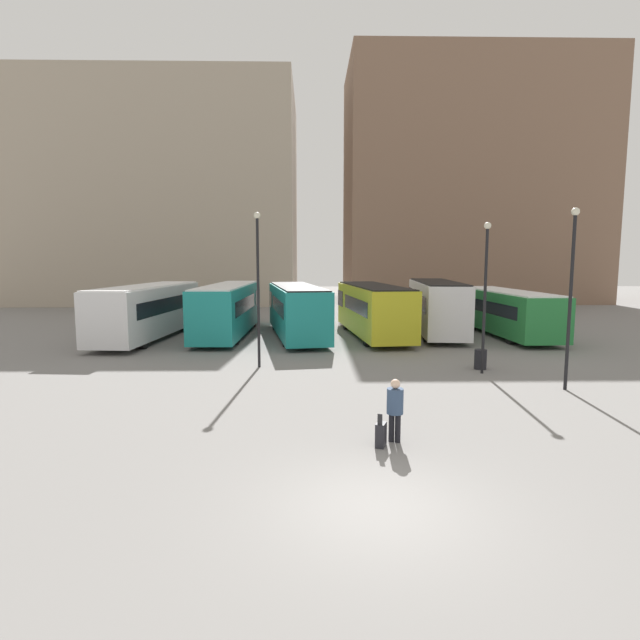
{
  "coord_description": "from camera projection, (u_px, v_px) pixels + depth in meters",
  "views": [
    {
      "loc": [
        -1.26,
        -8.91,
        4.64
      ],
      "look_at": [
        -0.74,
        17.62,
        1.46
      ],
      "focal_mm": 28.0,
      "sensor_mm": 36.0,
      "label": 1
    }
  ],
  "objects": [
    {
      "name": "lamp_post_0",
      "position": [
        485.0,
        286.0,
        20.19
      ],
      "size": [
        0.28,
        0.28,
        6.16
      ],
      "color": "black",
      "rests_on": "ground_plane"
    },
    {
      "name": "lamp_post_1",
      "position": [
        258.0,
        279.0,
        21.34
      ],
      "size": [
        0.28,
        0.28,
        6.67
      ],
      "color": "black",
      "rests_on": "ground_plane"
    },
    {
      "name": "ground_plane",
      "position": [
        377.0,
        507.0,
        9.43
      ],
      "size": [
        160.0,
        160.0,
        0.0
      ],
      "primitive_type": "plane",
      "color": "slate"
    },
    {
      "name": "traveler",
      "position": [
        395.0,
        405.0,
        12.72
      ],
      "size": [
        0.55,
        0.55,
        1.65
      ],
      "rotation": [
        0.0,
        0.0,
        1.19
      ],
      "color": "black",
      "rests_on": "ground_plane"
    },
    {
      "name": "bus_3",
      "position": [
        373.0,
        308.0,
        30.51
      ],
      "size": [
        3.68,
        10.9,
        3.15
      ],
      "rotation": [
        0.0,
        0.0,
        1.67
      ],
      "color": "gold",
      "rests_on": "ground_plane"
    },
    {
      "name": "building_block_left",
      "position": [
        160.0,
        199.0,
        56.72
      ],
      "size": [
        30.61,
        17.47,
        23.25
      ],
      "color": "tan",
      "rests_on": "ground_plane"
    },
    {
      "name": "trash_bin",
      "position": [
        480.0,
        359.0,
        21.37
      ],
      "size": [
        0.52,
        0.52,
        0.85
      ],
      "color": "black",
      "rests_on": "ground_plane"
    },
    {
      "name": "building_block_right",
      "position": [
        468.0,
        186.0,
        57.22
      ],
      "size": [
        27.7,
        14.07,
        26.34
      ],
      "color": "#7F604C",
      "rests_on": "ground_plane"
    },
    {
      "name": "bus_5",
      "position": [
        505.0,
        311.0,
        31.05
      ],
      "size": [
        2.94,
        10.95,
        2.79
      ],
      "rotation": [
        0.0,
        0.0,
        1.6
      ],
      "color": "#237A38",
      "rests_on": "ground_plane"
    },
    {
      "name": "bus_2",
      "position": [
        296.0,
        309.0,
        30.32
      ],
      "size": [
        4.13,
        11.2,
        3.13
      ],
      "rotation": [
        0.0,
        0.0,
        1.72
      ],
      "color": "#19847F",
      "rests_on": "ground_plane"
    },
    {
      "name": "bus_0",
      "position": [
        149.0,
        309.0,
        29.76
      ],
      "size": [
        3.49,
        11.61,
        3.18
      ],
      "rotation": [
        0.0,
        0.0,
        1.49
      ],
      "color": "silver",
      "rests_on": "ground_plane"
    },
    {
      "name": "lamp_post_2",
      "position": [
        571.0,
        286.0,
        17.57
      ],
      "size": [
        0.28,
        0.28,
        6.46
      ],
      "color": "black",
      "rests_on": "ground_plane"
    },
    {
      "name": "bus_4",
      "position": [
        436.0,
        305.0,
        31.46
      ],
      "size": [
        3.43,
        10.58,
        3.34
      ],
      "rotation": [
        0.0,
        0.0,
        1.47
      ],
      "color": "silver",
      "rests_on": "ground_plane"
    },
    {
      "name": "suitcase",
      "position": [
        381.0,
        435.0,
        12.47
      ],
      "size": [
        0.34,
        0.42,
        0.88
      ],
      "rotation": [
        0.0,
        0.0,
        1.19
      ],
      "color": "black",
      "rests_on": "ground_plane"
    },
    {
      "name": "bus_1",
      "position": [
        229.0,
        307.0,
        31.17
      ],
      "size": [
        2.68,
        11.98,
        3.15
      ],
      "rotation": [
        0.0,
        0.0,
        1.55
      ],
      "color": "#19847F",
      "rests_on": "ground_plane"
    }
  ]
}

